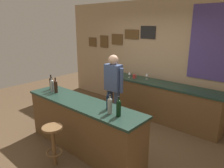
% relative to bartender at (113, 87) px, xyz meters
% --- Properties ---
extents(ground_plane, '(10.00, 10.00, 0.00)m').
position_rel_bartender_xyz_m(ground_plane, '(0.14, -0.60, -0.94)').
color(ground_plane, brown).
extents(back_wall, '(6.00, 0.09, 2.80)m').
position_rel_bartender_xyz_m(back_wall, '(0.19, 1.42, 0.49)').
color(back_wall, tan).
rests_on(back_wall, ground_plane).
extents(bar_counter, '(2.49, 0.60, 0.92)m').
position_rel_bartender_xyz_m(bar_counter, '(0.14, -1.00, -0.47)').
color(bar_counter, brown).
rests_on(bar_counter, ground_plane).
extents(side_counter, '(2.91, 0.56, 0.90)m').
position_rel_bartender_xyz_m(side_counter, '(0.54, 1.05, -0.48)').
color(side_counter, brown).
rests_on(side_counter, ground_plane).
extents(bartender, '(0.52, 0.21, 1.62)m').
position_rel_bartender_xyz_m(bartender, '(0.00, 0.00, 0.00)').
color(bartender, '#384766').
rests_on(bartender, ground_plane).
extents(bar_stool, '(0.32, 0.32, 0.68)m').
position_rel_bartender_xyz_m(bar_stool, '(0.14, -1.63, -0.48)').
color(bar_stool, brown).
rests_on(bar_stool, ground_plane).
extents(wine_bottle_a, '(0.07, 0.07, 0.31)m').
position_rel_bartender_xyz_m(wine_bottle_a, '(-0.89, -0.94, 0.12)').
color(wine_bottle_a, black).
rests_on(wine_bottle_a, bar_counter).
extents(wine_bottle_b, '(0.07, 0.07, 0.31)m').
position_rel_bartender_xyz_m(wine_bottle_b, '(-0.73, -1.02, 0.12)').
color(wine_bottle_b, '#999E99').
rests_on(wine_bottle_b, bar_counter).
extents(wine_bottle_c, '(0.07, 0.07, 0.31)m').
position_rel_bartender_xyz_m(wine_bottle_c, '(-0.63, -1.01, 0.12)').
color(wine_bottle_c, black).
rests_on(wine_bottle_c, bar_counter).
extents(wine_bottle_d, '(0.07, 0.07, 0.31)m').
position_rel_bartender_xyz_m(wine_bottle_d, '(0.71, -0.93, 0.12)').
color(wine_bottle_d, black).
rests_on(wine_bottle_d, bar_counter).
extents(wine_bottle_e, '(0.07, 0.07, 0.31)m').
position_rel_bartender_xyz_m(wine_bottle_e, '(0.84, -1.05, 0.12)').
color(wine_bottle_e, '#999E99').
rests_on(wine_bottle_e, bar_counter).
extents(wine_bottle_f, '(0.07, 0.07, 0.31)m').
position_rel_bartender_xyz_m(wine_bottle_f, '(1.00, -1.03, 0.12)').
color(wine_bottle_f, black).
rests_on(wine_bottle_f, bar_counter).
extents(wine_glass_a, '(0.07, 0.07, 0.16)m').
position_rel_bartender_xyz_m(wine_glass_a, '(-0.31, 0.99, 0.07)').
color(wine_glass_a, silver).
rests_on(wine_glass_a, side_counter).
extents(wine_glass_b, '(0.07, 0.07, 0.16)m').
position_rel_bartender_xyz_m(wine_glass_b, '(0.12, 1.14, 0.07)').
color(wine_glass_b, silver).
rests_on(wine_glass_b, side_counter).
extents(coffee_mug, '(0.12, 0.08, 0.09)m').
position_rel_bartender_xyz_m(coffee_mug, '(-0.17, 1.00, 0.01)').
color(coffee_mug, '#B2332D').
rests_on(coffee_mug, side_counter).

